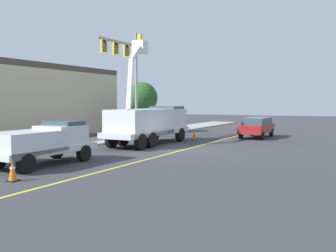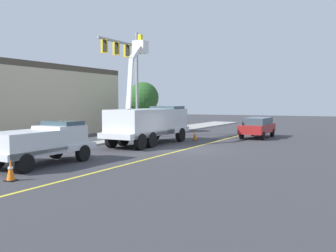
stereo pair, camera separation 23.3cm
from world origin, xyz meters
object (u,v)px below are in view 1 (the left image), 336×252
utility_bucket_truck (149,121)px  passing_minivan (257,126)px  service_pickup_truck (42,142)px  traffic_cone_mid_front (194,135)px  traffic_cone_leading (13,171)px  traffic_signal_mast (126,66)px

utility_bucket_truck → passing_minivan: size_ratio=1.69×
service_pickup_truck → traffic_cone_mid_front: service_pickup_truck is taller
utility_bucket_truck → service_pickup_truck: 10.04m
traffic_cone_leading → passing_minivan: bearing=-16.0°
passing_minivan → traffic_cone_leading: (-21.06, 6.02, -0.57)m
utility_bucket_truck → traffic_cone_leading: (-13.33, -0.36, -1.23)m
service_pickup_truck → traffic_cone_leading: service_pickup_truck is taller
service_pickup_truck → traffic_signal_mast: size_ratio=0.66×
traffic_cone_mid_front → service_pickup_truck: bearing=167.2°
traffic_cone_leading → service_pickup_truck: bearing=22.6°
traffic_cone_mid_front → traffic_signal_mast: 7.79m
service_pickup_truck → traffic_cone_leading: bearing=-157.4°
traffic_cone_leading → traffic_cone_mid_front: (17.25, -1.77, -0.00)m
passing_minivan → traffic_cone_leading: bearing=164.0°
passing_minivan → traffic_signal_mast: (-5.10, 9.60, 4.94)m
traffic_signal_mast → service_pickup_truck: bearing=-170.2°
service_pickup_truck → traffic_signal_mast: (12.60, 2.18, 4.80)m
utility_bucket_truck → traffic_cone_leading: bearing=-178.5°
service_pickup_truck → traffic_cone_mid_front: size_ratio=7.06×
service_pickup_truck → traffic_signal_mast: traffic_signal_mast is taller
passing_minivan → traffic_signal_mast: bearing=118.0°
passing_minivan → traffic_signal_mast: size_ratio=0.57×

